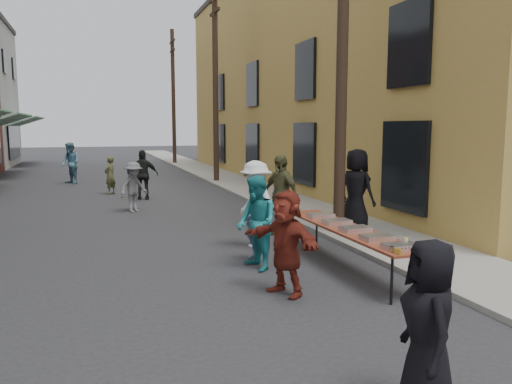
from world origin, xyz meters
TOP-DOWN VIEW (x-y plane):
  - ground at (0.00, 0.00)m, footprint 120.00×120.00m
  - sidewalk at (5.00, 15.00)m, footprint 2.20×60.00m
  - building_ochre at (11.10, 14.00)m, footprint 10.00×28.00m
  - utility_pole_near at (4.30, 3.00)m, footprint 0.26×0.26m
  - utility_pole_mid at (4.30, 15.00)m, footprint 0.26×0.26m
  - utility_pole_far at (4.30, 27.00)m, footprint 0.26×0.26m
  - serving_table at (3.18, 0.55)m, footprint 0.70×4.00m
  - catering_tray_sausage at (3.18, -1.10)m, footprint 0.50×0.33m
  - catering_tray_foil_b at (3.18, -0.45)m, footprint 0.50×0.33m
  - catering_tray_buns at (3.18, 0.25)m, footprint 0.50×0.33m
  - catering_tray_foil_d at (3.18, 0.95)m, footprint 0.50×0.33m
  - catering_tray_buns_end at (3.18, 1.65)m, footprint 0.50×0.33m
  - condiment_jar_a at (2.96, -1.40)m, footprint 0.07×0.07m
  - condiment_jar_b at (2.96, -1.30)m, footprint 0.07×0.07m
  - condiment_jar_c at (2.96, -1.20)m, footprint 0.07×0.07m
  - cup_stack at (3.38, -1.35)m, footprint 0.08×0.08m
  - guest_front_a at (1.62, -3.79)m, footprint 0.72×0.90m
  - guest_front_b at (1.79, 1.58)m, footprint 0.52×0.65m
  - guest_front_c at (1.60, 1.00)m, footprint 0.74×0.90m
  - guest_front_d at (2.09, 2.53)m, footprint 0.88×1.30m
  - guest_front_e at (3.06, 3.60)m, footprint 0.86×1.22m
  - guest_queue_back at (1.60, -0.41)m, footprint 1.03×1.57m
  - server at (4.81, 3.11)m, footprint 0.94×1.12m
  - passerby_left at (0.02, 7.99)m, footprint 1.12×1.03m
  - passerby_mid at (0.55, 10.45)m, footprint 1.06×0.51m
  - passerby_right at (-0.51, 12.28)m, footprint 0.60×0.63m
  - passerby_far at (-2.05, 16.48)m, footprint 1.06×1.14m

SIDE VIEW (x-z plane):
  - ground at x=0.00m, z-range 0.00..0.00m
  - sidewalk at x=5.00m, z-range 0.00..0.10m
  - serving_table at x=3.18m, z-range 0.34..1.09m
  - passerby_right at x=-0.51m, z-range 0.00..1.46m
  - passerby_left at x=0.02m, z-range 0.00..1.52m
  - guest_front_b at x=1.79m, z-range 0.00..1.57m
  - catering_tray_sausage at x=3.18m, z-range 0.75..0.83m
  - catering_tray_foil_b at x=3.18m, z-range 0.75..0.83m
  - catering_tray_buns at x=3.18m, z-range 0.75..0.83m
  - catering_tray_foil_d at x=3.18m, z-range 0.75..0.83m
  - catering_tray_buns_end at x=3.18m, z-range 0.75..0.83m
  - condiment_jar_a at x=2.96m, z-range 0.75..0.83m
  - condiment_jar_b at x=2.96m, z-range 0.75..0.83m
  - condiment_jar_c at x=2.96m, z-range 0.75..0.83m
  - guest_front_a at x=1.62m, z-range 0.00..1.60m
  - cup_stack at x=3.38m, z-range 0.75..0.87m
  - guest_queue_back at x=1.60m, z-range 0.00..1.63m
  - guest_front_c at x=1.60m, z-range 0.00..1.71m
  - passerby_mid at x=0.55m, z-range 0.00..1.76m
  - guest_front_d at x=2.09m, z-range 0.00..1.86m
  - passerby_far at x=-2.05m, z-range 0.00..1.87m
  - guest_front_e at x=3.06m, z-range 0.00..1.92m
  - server at x=4.81m, z-range 0.10..2.04m
  - utility_pole_near at x=4.30m, z-range 0.00..9.00m
  - utility_pole_mid at x=4.30m, z-range 0.00..9.00m
  - utility_pole_far at x=4.30m, z-range 0.00..9.00m
  - building_ochre at x=11.10m, z-range 0.00..10.00m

